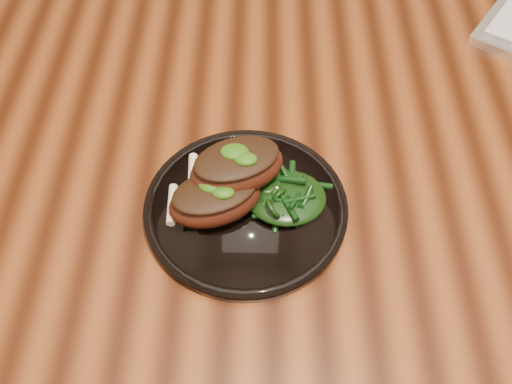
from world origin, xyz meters
TOP-DOWN VIEW (x-y plane):
  - desk at (0.00, 0.00)m, footprint 1.60×0.80m
  - plate at (-0.20, -0.12)m, footprint 0.25×0.25m
  - lamb_chop_front at (-0.24, -0.13)m, footprint 0.13×0.11m
  - lamb_chop_back at (-0.21, -0.10)m, footprint 0.14×0.11m
  - herb_smear at (-0.23, -0.07)m, footprint 0.07×0.05m
  - greens_heap at (-0.15, -0.12)m, footprint 0.10×0.09m

SIDE VIEW (x-z plane):
  - desk at x=0.00m, z-range 0.29..1.04m
  - plate at x=-0.20m, z-range 0.75..0.77m
  - herb_smear at x=-0.23m, z-range 0.76..0.77m
  - greens_heap at x=-0.15m, z-range 0.76..0.80m
  - lamb_chop_front at x=-0.24m, z-range 0.76..0.82m
  - lamb_chop_back at x=-0.21m, z-range 0.78..0.84m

